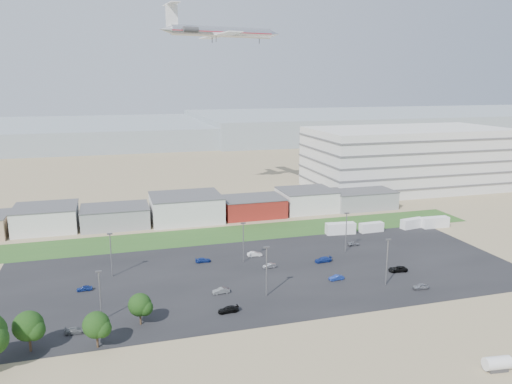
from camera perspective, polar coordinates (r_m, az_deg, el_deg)
name	(u,v)px	position (r m, az deg, el deg)	size (l,w,h in m)	color
ground	(273,313)	(99.07, 1.91, -13.64)	(700.00, 700.00, 0.00)	#887356
parking_lot	(266,273)	(117.88, 1.17, -9.23)	(120.00, 50.00, 0.01)	black
grass_strip	(217,235)	(145.92, -4.51, -4.94)	(160.00, 16.00, 0.02)	#2C5720
hills_backdrop	(197,131)	(407.02, -6.70, 6.90)	(700.00, 200.00, 9.00)	gray
building_row	(151,210)	(160.73, -11.89, -2.05)	(170.00, 20.00, 8.00)	silver
parking_garage	(407,158)	(217.02, 16.86, 3.72)	(80.00, 40.00, 25.00)	silver
storage_tank_nw	(497,363)	(89.36, 25.85, -17.18)	(4.15, 2.07, 2.49)	silver
box_trailer_a	(340,228)	(148.39, 9.63, -4.13)	(8.67, 2.71, 3.25)	silver
box_trailer_b	(371,227)	(152.26, 13.05, -3.95)	(7.30, 2.28, 2.74)	silver
box_trailer_c	(412,223)	(159.50, 17.44, -3.43)	(7.66, 2.39, 2.87)	silver
box_trailer_d	(435,222)	(162.30, 19.78, -3.27)	(8.53, 2.67, 3.20)	silver
tree_mid	(29,329)	(92.62, -24.56, -14.06)	(5.31, 5.31, 7.97)	black
tree_right	(96,328)	(90.01, -17.78, -14.55)	(4.81, 4.81, 7.22)	black
tree_near	(140,307)	(95.74, -13.13, -12.70)	(4.54, 4.54, 6.81)	black
lightpole_front_l	(100,296)	(98.54, -17.38, -11.27)	(1.15, 0.48, 9.77)	slate
lightpole_front_m	(266,272)	(104.07, 1.20, -9.08)	(1.26, 0.53, 10.74)	slate
lightpole_front_r	(387,262)	(113.16, 14.72, -7.76)	(1.23, 0.51, 10.49)	slate
lightpole_back_l	(111,255)	(118.80, -16.23, -6.93)	(1.21, 0.50, 10.27)	slate
lightpole_back_m	(243,242)	(123.03, -1.46, -5.79)	(1.18, 0.49, 10.06)	slate
lightpole_back_r	(346,232)	(132.50, 10.26, -4.55)	(1.23, 0.51, 10.49)	slate
airliner	(222,32)	(189.27, -3.88, 17.80)	(46.40, 31.63, 13.71)	silver
parked_car_0	(398,269)	(123.02, 15.88, -8.47)	(2.05, 4.44, 1.23)	black
parked_car_1	(336,278)	(115.10, 9.17, -9.64)	(1.22, 3.49, 1.15)	navy
parked_car_2	(421,286)	(114.64, 18.29, -10.21)	(1.44, 3.58, 1.22)	#A5A5AA
parked_car_3	(228,309)	(99.14, -3.18, -13.26)	(1.65, 4.06, 1.18)	black
parked_car_4	(221,291)	(107.25, -4.03, -11.19)	(1.27, 3.63, 1.20)	#595B5E
parked_car_5	(85,288)	(114.33, -19.01, -10.35)	(1.32, 3.29, 1.12)	navy
parked_car_6	(203,260)	(124.96, -6.07, -7.74)	(1.56, 3.83, 1.11)	navy
parked_car_7	(269,266)	(120.64, 1.55, -8.43)	(1.16, 3.33, 1.10)	#A5A5AA
parked_car_8	(353,244)	(138.93, 11.06, -5.81)	(1.30, 3.22, 1.10)	#A5A5AA
parked_car_10	(76,330)	(97.06, -19.90, -14.66)	(1.54, 3.80, 1.10)	#595B5E
parked_car_11	(255,254)	(128.22, -0.15, -7.10)	(1.32, 3.78, 1.25)	silver
parked_car_12	(323,260)	(125.48, 7.68, -7.66)	(1.76, 4.34, 1.26)	navy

